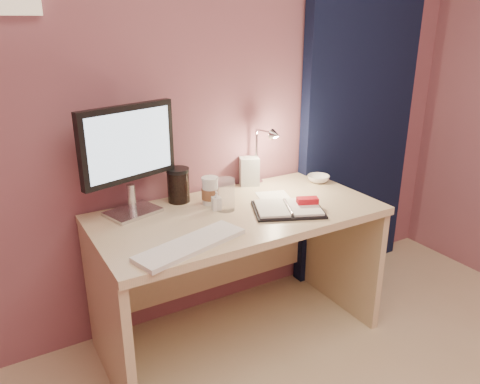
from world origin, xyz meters
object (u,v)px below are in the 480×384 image
planner (290,208)px  bowl (318,179)px  dark_jar (178,187)px  keyboard (191,245)px  lotion_bottle (216,201)px  product_box (249,171)px  coffee_cup (210,192)px  clear_cup (225,195)px  monitor (128,151)px  desk_lamp (261,152)px  desk (231,247)px

planner → bowl: planner is taller
dark_jar → bowl: bearing=-8.7°
bowl → keyboard: bearing=-159.0°
planner → lotion_bottle: lotion_bottle is taller
planner → bowl: 0.48m
bowl → product_box: (-0.37, 0.16, 0.06)m
bowl → lotion_bottle: size_ratio=1.30×
coffee_cup → bowl: bearing=-1.0°
planner → clear_cup: (-0.27, 0.17, 0.07)m
keyboard → clear_cup: clear_cup is taller
monitor → product_box: 0.75m
desk_lamp → monitor: bearing=164.8°
dark_jar → monitor: bearing=-171.4°
clear_cup → lotion_bottle: (-0.04, 0.02, -0.03)m
product_box → keyboard: bearing=-116.1°
lotion_bottle → desk_lamp: 0.42m
keyboard → planner: 0.59m
product_box → desk: bearing=-114.4°
clear_cup → dark_jar: bearing=124.4°
clear_cup → desk: bearing=30.2°
desk → coffee_cup: coffee_cup is taller
desk → coffee_cup: 0.31m
bowl → desk: bearing=-173.4°
keyboard → clear_cup: bearing=25.6°
desk → planner: bearing=-41.0°
clear_cup → product_box: clear_cup is taller
clear_cup → bowl: bearing=8.4°
lotion_bottle → clear_cup: bearing=-33.4°
desk → keyboard: (-0.36, -0.30, 0.24)m
keyboard → product_box: bearing=25.6°
monitor → coffee_cup: (0.38, -0.07, -0.25)m
lotion_bottle → desk: bearing=1.1°
dark_jar → desk_lamp: size_ratio=0.48×
clear_cup → dark_jar: 0.27m
dark_jar → desk_lamp: bearing=-4.8°
lotion_bottle → coffee_cup: bearing=83.7°
keyboard → product_box: size_ratio=3.14×
desk → lotion_bottle: bearing=-178.9°
lotion_bottle → product_box: 0.41m
keyboard → dark_jar: bearing=56.0°
planner → clear_cup: size_ratio=2.53×
monitor → dark_jar: 0.35m
planner → desk_lamp: size_ratio=1.21×
monitor → desk_lamp: size_ratio=1.58×
keyboard → coffee_cup: bearing=37.6°
clear_cup → lotion_bottle: 0.05m
planner → product_box: size_ratio=2.55×
dark_jar → clear_cup: bearing=-55.6°
coffee_cup → bowl: coffee_cup is taller
clear_cup → dark_jar: (-0.15, 0.22, -0.00)m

